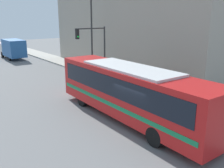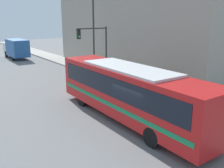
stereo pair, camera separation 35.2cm
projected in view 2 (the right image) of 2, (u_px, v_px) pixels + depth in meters
ground_plane at (140, 129)px, 13.80m from camera, size 120.00×120.00×0.00m
sidewalk at (71, 63)px, 32.79m from camera, size 2.84×70.00×0.17m
building_facade at (131, 19)px, 28.44m from camera, size 6.00×24.31×11.63m
city_bus at (128, 90)px, 14.62m from camera, size 2.75×11.94×3.23m
delivery_truck at (16, 48)px, 36.87m from camera, size 2.21×6.55×2.84m
fire_hydrant at (154, 89)px, 19.68m from camera, size 0.25×0.34×0.69m
traffic_light_pole at (96, 43)px, 23.69m from camera, size 3.28×0.35×4.94m
parking_meter at (112, 70)px, 24.04m from camera, size 0.14×0.14×1.26m
street_lamp at (90, 28)px, 25.77m from camera, size 3.00×0.28×8.01m
pedestrian_near_corner at (168, 83)px, 19.50m from camera, size 0.34×0.34×1.64m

